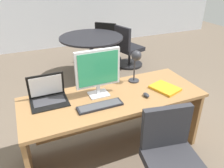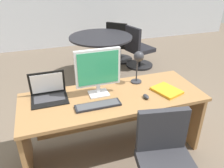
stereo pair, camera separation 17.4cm
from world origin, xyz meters
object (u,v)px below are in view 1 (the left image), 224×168
monitor (98,70)px  mouse (146,95)px  meeting_chair_near (108,46)px  office_chair (170,166)px  laptop (48,93)px  desk (111,110)px  desk_lamp (136,60)px  meeting_chair_far (127,51)px  keyboard (100,106)px  book (165,88)px  meeting_table (92,47)px

monitor → mouse: size_ratio=5.54×
meeting_chair_near → office_chair: bearing=-103.3°
laptop → meeting_chair_near: laptop is taller
desk → desk_lamp: size_ratio=4.92×
meeting_chair_near → meeting_chair_far: size_ratio=1.03×
meeting_chair_near → keyboard: bearing=-113.9°
desk → book: (0.56, -0.14, 0.22)m
monitor → laptop: (-0.49, 0.10, -0.20)m
monitor → meeting_chair_far: bearing=56.0°
mouse → office_chair: size_ratio=0.10×
monitor → meeting_chair_near: monitor is taller
mouse → meeting_table: 2.05m
laptop → office_chair: size_ratio=0.41×
desk_lamp → book: 0.44m
office_chair → meeting_chair_near: bearing=76.7°
desk → laptop: size_ratio=5.30×
desk → meeting_chair_far: size_ratio=2.16×
monitor → meeting_chair_near: (1.13, 2.48, -0.65)m
desk → mouse: bearing=-33.2°
desk → office_chair: bearing=-73.7°
mouse → keyboard: bearing=178.8°
desk_lamp → office_chair: size_ratio=0.44×
monitor → mouse: 0.55m
desk → monitor: (-0.13, 0.03, 0.48)m
laptop → desk_lamp: desk_lamp is taller
meeting_table → monitor: bearing=-106.4°
keyboard → mouse: (0.49, -0.01, 0.01)m
monitor → desk_lamp: (0.48, 0.10, -0.00)m
desk → keyboard: (-0.19, -0.18, 0.22)m
desk → meeting_chair_near: bearing=68.3°
monitor → meeting_table: (0.53, 1.81, -0.40)m
office_chair → meeting_table: office_chair is taller
laptop → office_chair: (0.84, -0.90, -0.45)m
mouse → meeting_chair_near: bearing=75.5°
keyboard → meeting_table: 2.12m
keyboard → office_chair: bearing=-54.3°
book → meeting_table: (-0.16, 1.99, -0.14)m
desk → monitor: monitor is taller
mouse → office_chair: office_chair is taller
laptop → meeting_chair_far: bearing=46.2°
monitor → book: size_ratio=1.44×
keyboard → meeting_chair_near: size_ratio=0.49×
laptop → meeting_table: (1.02, 1.71, -0.20)m
monitor → meeting_chair_near: bearing=65.5°
desk → keyboard: bearing=-136.4°
book → meeting_table: bearing=94.5°
keyboard → mouse: mouse is taller
laptop → mouse: (0.91, -0.33, -0.06)m
book → mouse: bearing=-168.7°
monitor → book: monitor is taller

